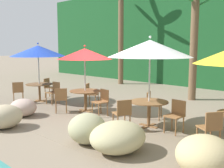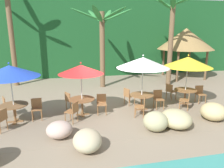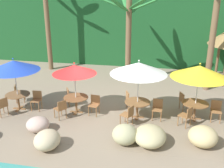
# 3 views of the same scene
# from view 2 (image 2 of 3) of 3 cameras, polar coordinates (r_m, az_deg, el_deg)

# --- Properties ---
(ground_plane) EXTENTS (120.00, 120.00, 0.00)m
(ground_plane) POSITION_cam_2_polar(r_m,az_deg,el_deg) (9.81, -0.80, -7.55)
(ground_plane) COLOR gray
(terrace_deck) EXTENTS (18.00, 5.20, 0.01)m
(terrace_deck) POSITION_cam_2_polar(r_m,az_deg,el_deg) (9.81, -0.80, -7.53)
(terrace_deck) COLOR gray
(terrace_deck) RESTS_ON ground
(foliage_backdrop) EXTENTS (28.00, 2.40, 6.00)m
(foliage_backdrop) POSITION_cam_2_polar(r_m,az_deg,el_deg) (18.03, -6.65, 12.12)
(foliage_backdrop) COLOR #194C23
(foliage_backdrop) RESTS_ON ground
(rock_seawall) EXTENTS (14.37, 3.04, 0.88)m
(rock_seawall) POSITION_cam_2_polar(r_m,az_deg,el_deg) (7.59, 10.39, -11.65)
(rock_seawall) COLOR tan
(rock_seawall) RESTS_ON ground
(umbrella_blue) EXTENTS (2.26, 2.26, 2.44)m
(umbrella_blue) POSITION_cam_2_polar(r_m,az_deg,el_deg) (9.10, -25.60, 3.11)
(umbrella_blue) COLOR silver
(umbrella_blue) RESTS_ON ground
(dining_table_blue) EXTENTS (1.10, 1.10, 0.74)m
(dining_table_blue) POSITION_cam_2_polar(r_m,az_deg,el_deg) (9.46, -24.63, -5.76)
(dining_table_blue) COLOR brown
(dining_table_blue) RESTS_ON ground
(chair_blue_seaward) EXTENTS (0.45, 0.46, 0.87)m
(chair_blue_seaward) POSITION_cam_2_polar(r_m,az_deg,el_deg) (9.49, -19.40, -5.84)
(chair_blue_seaward) COLOR olive
(chair_blue_seaward) RESTS_ON ground
(chair_blue_inland) EXTENTS (0.56, 0.56, 0.87)m
(chair_blue_inland) POSITION_cam_2_polar(r_m,az_deg,el_deg) (10.28, -26.09, -4.98)
(chair_blue_inland) COLOR olive
(chair_blue_inland) RESTS_ON ground
(chair_blue_left) EXTENTS (0.57, 0.57, 0.87)m
(chair_blue_left) POSITION_cam_2_polar(r_m,az_deg,el_deg) (8.84, -27.50, -8.16)
(chair_blue_left) COLOR olive
(chair_blue_left) RESTS_ON ground
(umbrella_red) EXTENTS (1.91, 1.91, 2.34)m
(umbrella_red) POSITION_cam_2_polar(r_m,az_deg,el_deg) (9.06, -8.27, 3.87)
(umbrella_red) COLOR silver
(umbrella_red) RESTS_ON ground
(dining_table_red) EXTENTS (1.10, 1.10, 0.74)m
(dining_table_red) POSITION_cam_2_polar(r_m,az_deg,el_deg) (9.42, -7.96, -4.64)
(dining_table_red) COLOR brown
(dining_table_red) RESTS_ON ground
(chair_red_seaward) EXTENTS (0.47, 0.47, 0.87)m
(chair_red_seaward) POSITION_cam_2_polar(r_m,az_deg,el_deg) (9.54, -2.79, -4.92)
(chair_red_seaward) COLOR olive
(chair_red_seaward) RESTS_ON ground
(chair_red_inland) EXTENTS (0.58, 0.58, 0.87)m
(chair_red_inland) POSITION_cam_2_polar(r_m,az_deg,el_deg) (10.08, -11.18, -4.12)
(chair_red_inland) COLOR olive
(chair_red_inland) RESTS_ON ground
(chair_red_left) EXTENTS (0.59, 0.59, 0.87)m
(chair_red_left) POSITION_cam_2_polar(r_m,az_deg,el_deg) (8.73, -10.31, -6.98)
(chair_red_left) COLOR olive
(chair_red_left) RESTS_ON ground
(umbrella_white) EXTENTS (2.36, 2.36, 2.58)m
(umbrella_white) POSITION_cam_2_polar(r_m,az_deg,el_deg) (9.64, 8.23, 5.68)
(umbrella_white) COLOR silver
(umbrella_white) RESTS_ON ground
(dining_table_white) EXTENTS (1.10, 1.10, 0.74)m
(dining_table_white) POSITION_cam_2_polar(r_m,az_deg,el_deg) (10.01, 7.90, -3.49)
(dining_table_white) COLOR brown
(dining_table_white) RESTS_ON ground
(chair_white_seaward) EXTENTS (0.44, 0.45, 0.87)m
(chair_white_seaward) POSITION_cam_2_polar(r_m,az_deg,el_deg) (10.40, 12.21, -3.59)
(chair_white_seaward) COLOR olive
(chair_white_seaward) RESTS_ON ground
(chair_white_inland) EXTENTS (0.56, 0.56, 0.87)m
(chair_white_inland) POSITION_cam_2_polar(r_m,az_deg,el_deg) (10.58, 4.34, -2.99)
(chair_white_inland) COLOR olive
(chair_white_inland) RESTS_ON ground
(chair_white_left) EXTENTS (0.57, 0.56, 0.87)m
(chair_white_left) POSITION_cam_2_polar(r_m,az_deg,el_deg) (9.23, 7.95, -5.70)
(chair_white_left) COLOR olive
(chair_white_left) RESTS_ON ground
(umbrella_yellow) EXTENTS (2.31, 2.31, 2.49)m
(umbrella_yellow) POSITION_cam_2_polar(r_m,az_deg,el_deg) (11.01, 19.55, 5.56)
(umbrella_yellow) COLOR silver
(umbrella_yellow) RESTS_ON ground
(dining_table_yellow) EXTENTS (1.10, 1.10, 0.74)m
(dining_table_yellow) POSITION_cam_2_polar(r_m,az_deg,el_deg) (11.32, 18.91, -2.05)
(dining_table_yellow) COLOR brown
(dining_table_yellow) RESTS_ON ground
(chair_yellow_seaward) EXTENTS (0.45, 0.45, 0.87)m
(chair_yellow_seaward) POSITION_cam_2_polar(r_m,az_deg,el_deg) (11.83, 22.35, -2.19)
(chair_yellow_seaward) COLOR olive
(chair_yellow_seaward) RESTS_ON ground
(chair_yellow_inland) EXTENTS (0.56, 0.56, 0.87)m
(chair_yellow_inland) POSITION_cam_2_polar(r_m,az_deg,el_deg) (11.76, 15.26, -1.69)
(chair_yellow_inland) COLOR olive
(chair_yellow_inland) RESTS_ON ground
(chair_yellow_left) EXTENTS (0.59, 0.59, 0.87)m
(chair_yellow_left) POSITION_cam_2_polar(r_m,az_deg,el_deg) (10.53, 19.17, -3.85)
(chair_yellow_left) COLOR olive
(chair_yellow_left) RESTS_ON ground
(palm_tree_nearest) EXTENTS (3.03, 2.98, 6.29)m
(palm_tree_nearest) POSITION_cam_2_polar(r_m,az_deg,el_deg) (15.45, -25.49, 14.50)
(palm_tree_nearest) COLOR brown
(palm_tree_nearest) RESTS_ON ground
(palm_tree_second) EXTENTS (3.81, 3.64, 5.00)m
(palm_tree_second) POSITION_cam_2_polar(r_m,az_deg,el_deg) (13.68, -2.54, 13.47)
(palm_tree_second) COLOR brown
(palm_tree_second) RESTS_ON ground
(palm_tree_third) EXTENTS (3.75, 3.45, 5.92)m
(palm_tree_third) POSITION_cam_2_polar(r_m,az_deg,el_deg) (14.73, 15.70, 15.28)
(palm_tree_third) COLOR brown
(palm_tree_third) RESTS_ON ground
(palapa_hut) EXTENTS (4.18, 4.18, 3.76)m
(palapa_hut) POSITION_cam_2_polar(r_m,az_deg,el_deg) (17.41, 19.02, 11.26)
(palapa_hut) COLOR brown
(palapa_hut) RESTS_ON ground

